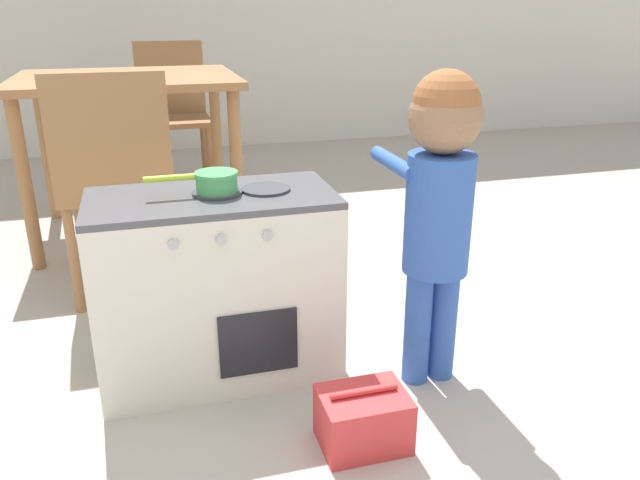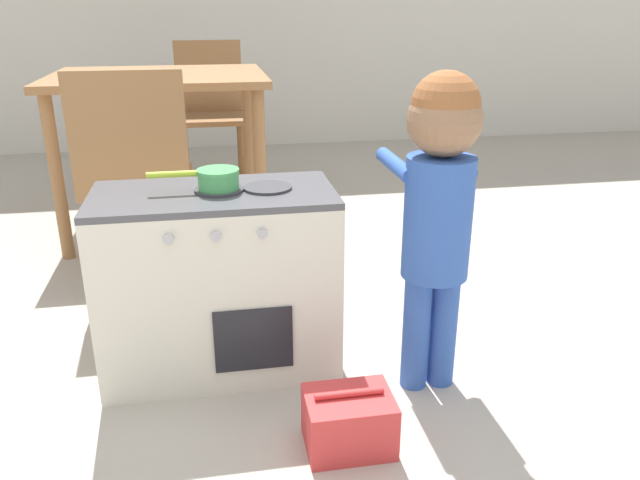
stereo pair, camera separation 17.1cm
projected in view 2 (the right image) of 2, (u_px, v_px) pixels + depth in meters
play_kitchen at (219, 282)px, 1.91m from camera, size 0.71×0.37×0.58m
toy_pot at (216, 177)px, 1.80m from camera, size 0.26×0.12×0.06m
child_figure at (439, 190)px, 1.70m from camera, size 0.21×0.37×0.93m
toy_basket at (349, 421)px, 1.61m from camera, size 0.22×0.17×0.17m
dining_table at (160, 97)px, 3.02m from camera, size 1.01×0.84×0.77m
dining_chair_near at (136, 175)px, 2.39m from camera, size 0.41×0.41×0.87m
dining_chair_far at (211, 109)px, 3.86m from camera, size 0.41×0.41×0.87m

